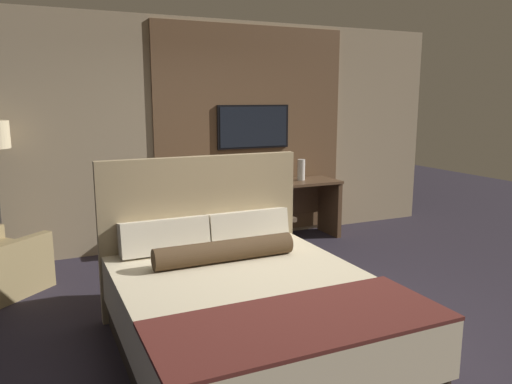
% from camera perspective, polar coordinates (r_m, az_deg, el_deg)
% --- Properties ---
extents(ground_plane, '(16.00, 16.00, 0.00)m').
position_cam_1_polar(ground_plane, '(4.29, 3.71, -14.76)').
color(ground_plane, '#28232D').
extents(wall_back_tv_panel, '(7.20, 0.09, 2.80)m').
position_cam_1_polar(wall_back_tv_panel, '(6.33, -6.38, 6.60)').
color(wall_back_tv_panel, tan).
rests_on(wall_back_tv_panel, ground_plane).
extents(bed, '(1.77, 2.16, 1.35)m').
position_cam_1_polar(bed, '(3.68, -1.16, -13.25)').
color(bed, '#33281E').
rests_on(bed, ground_plane).
extents(desk, '(2.10, 0.56, 0.77)m').
position_cam_1_polar(desk, '(6.43, 0.56, -1.05)').
color(desk, brown).
rests_on(desk, ground_plane).
extents(tv, '(1.00, 0.04, 0.56)m').
position_cam_1_polar(tv, '(6.51, -0.28, 7.47)').
color(tv, black).
extents(desk_chair, '(0.60, 0.59, 0.92)m').
position_cam_1_polar(desk_chair, '(5.84, 0.60, -2.07)').
color(desk_chair, '#4C3D2D').
rests_on(desk_chair, ground_plane).
extents(vase_tall, '(0.10, 0.10, 0.28)m').
position_cam_1_polar(vase_tall, '(6.62, 5.18, 2.55)').
color(vase_tall, silver).
rests_on(vase_tall, desk).
extents(vase_short, '(0.08, 0.08, 0.16)m').
position_cam_1_polar(vase_short, '(6.47, 3.90, 1.85)').
color(vase_short, '#4C706B').
rests_on(vase_short, desk).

